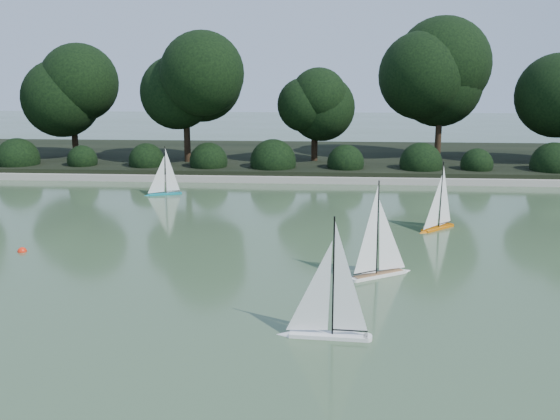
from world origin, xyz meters
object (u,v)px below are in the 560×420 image
at_px(sailboat_teal, 162,187).
at_px(sailboat_orange, 436,219).
at_px(sailboat_white_b, 384,260).
at_px(race_buoy, 22,252).
at_px(sailboat_white_a, 321,317).

bearing_deg(sailboat_teal, sailboat_orange, -26.25).
distance_m(sailboat_white_b, sailboat_orange, 3.23).
height_order(sailboat_white_b, race_buoy, sailboat_white_b).
height_order(sailboat_white_a, sailboat_orange, sailboat_white_a).
height_order(sailboat_orange, sailboat_teal, sailboat_orange).
relative_size(sailboat_orange, sailboat_teal, 1.09).
xyz_separation_m(sailboat_white_a, sailboat_teal, (-4.15, 8.48, -0.04)).
bearing_deg(sailboat_white_a, sailboat_orange, 67.22).
bearing_deg(sailboat_white_b, sailboat_orange, 66.39).
bearing_deg(sailboat_orange, sailboat_white_b, -113.61).
distance_m(sailboat_white_a, sailboat_teal, 9.44).
bearing_deg(sailboat_white_b, race_buoy, 172.11).
distance_m(sailboat_teal, race_buoy, 5.37).
bearing_deg(sailboat_white_b, sailboat_white_a, -111.73).
bearing_deg(sailboat_teal, sailboat_white_b, -50.21).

